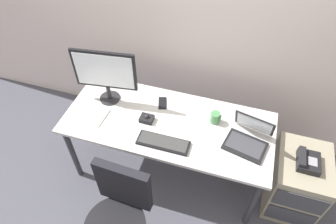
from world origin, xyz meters
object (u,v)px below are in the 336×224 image
at_px(desk_phone, 308,161).
at_px(cell_phone, 162,103).
at_px(monitor_main, 105,73).
at_px(laptop, 248,138).
at_px(office_chair, 120,222).
at_px(trackball_mouse, 147,118).
at_px(file_cabinet, 295,182).
at_px(keyboard, 163,143).
at_px(coffee_mug, 215,118).
at_px(paper_notepad, 97,116).
at_px(banana, 107,83).

distance_m(desk_phone, cell_phone, 1.25).
distance_m(monitor_main, laptop, 1.25).
height_order(office_chair, trackball_mouse, office_chair).
bearing_deg(file_cabinet, monitor_main, 176.91).
height_order(keyboard, coffee_mug, coffee_mug).
bearing_deg(cell_phone, trackball_mouse, -122.92).
bearing_deg(trackball_mouse, office_chair, -86.29).
xyz_separation_m(desk_phone, office_chair, (-1.25, -0.79, -0.21)).
height_order(office_chair, laptop, laptop).
xyz_separation_m(paper_notepad, banana, (-0.08, 0.39, 0.01)).
height_order(office_chair, monitor_main, monitor_main).
bearing_deg(monitor_main, banana, 121.82).
xyz_separation_m(paper_notepad, cell_phone, (0.48, 0.31, -0.00)).
relative_size(file_cabinet, laptop, 1.63).
bearing_deg(laptop, keyboard, -161.07).
xyz_separation_m(laptop, banana, (-1.32, 0.28, -0.03)).
relative_size(keyboard, banana, 2.16).
bearing_deg(keyboard, coffee_mug, 45.49).
relative_size(monitor_main, keyboard, 1.27).
xyz_separation_m(desk_phone, monitor_main, (-1.70, 0.11, 0.37)).
height_order(keyboard, trackball_mouse, trackball_mouse).
bearing_deg(paper_notepad, cell_phone, 32.84).
bearing_deg(office_chair, desk_phone, 32.33).
height_order(monitor_main, keyboard, monitor_main).
height_order(file_cabinet, paper_notepad, paper_notepad).
xyz_separation_m(office_chair, monitor_main, (-0.45, 0.90, 0.59)).
bearing_deg(laptop, monitor_main, 174.48).
distance_m(keyboard, cell_phone, 0.44).
distance_m(monitor_main, coffee_mug, 0.97).
bearing_deg(file_cabinet, paper_notepad, -175.51).
bearing_deg(cell_phone, keyboard, -88.39).
bearing_deg(desk_phone, cell_phone, 171.21).
xyz_separation_m(file_cabinet, cell_phone, (-1.24, 0.17, 0.42)).
height_order(file_cabinet, cell_phone, cell_phone).
distance_m(file_cabinet, coffee_mug, 0.90).
height_order(file_cabinet, office_chair, office_chair).
relative_size(laptop, coffee_mug, 3.76).
distance_m(office_chair, banana, 1.23).
distance_m(trackball_mouse, cell_phone, 0.23).
relative_size(keyboard, trackball_mouse, 3.74).
relative_size(monitor_main, paper_notepad, 2.52).
bearing_deg(cell_phone, laptop, -32.05).
relative_size(trackball_mouse, coffee_mug, 1.12).
height_order(laptop, banana, laptop).
distance_m(file_cabinet, desk_phone, 0.34).
bearing_deg(office_chair, file_cabinet, 32.70).
distance_m(desk_phone, office_chair, 1.49).
xyz_separation_m(office_chair, trackball_mouse, (-0.05, 0.76, 0.31)).
xyz_separation_m(keyboard, cell_phone, (-0.14, 0.41, -0.01)).
bearing_deg(paper_notepad, keyboard, -9.40).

